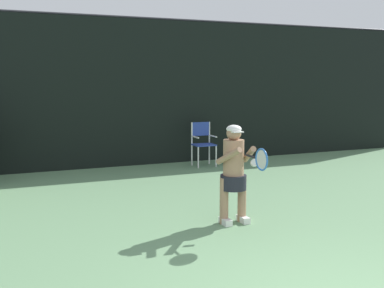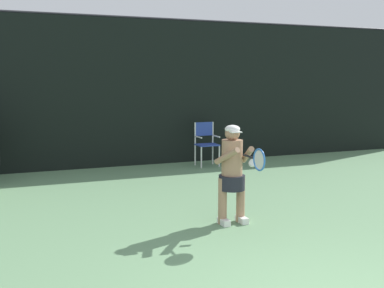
{
  "view_description": "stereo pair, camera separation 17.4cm",
  "coord_description": "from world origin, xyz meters",
  "px_view_note": "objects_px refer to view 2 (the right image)",
  "views": [
    {
      "loc": [
        -2.81,
        -2.92,
        2.13
      ],
      "look_at": [
        0.25,
        4.43,
        1.05
      ],
      "focal_mm": 44.41,
      "sensor_mm": 36.0,
      "label": 1
    },
    {
      "loc": [
        -2.65,
        -2.98,
        2.13
      ],
      "look_at": [
        0.25,
        4.43,
        1.05
      ],
      "focal_mm": 44.41,
      "sensor_mm": 36.0,
      "label": 2
    }
  ],
  "objects_px": {
    "water_bottle": "(234,163)",
    "tennis_player": "(232,170)",
    "tennis_racket": "(258,160)",
    "umpire_chair": "(206,141)"
  },
  "relations": [
    {
      "from": "tennis_player",
      "to": "tennis_racket",
      "type": "xyz_separation_m",
      "value": [
        0.09,
        -0.61,
        0.25
      ]
    },
    {
      "from": "tennis_racket",
      "to": "water_bottle",
      "type": "bearing_deg",
      "value": 48.11
    },
    {
      "from": "tennis_racket",
      "to": "umpire_chair",
      "type": "bearing_deg",
      "value": 55.39
    },
    {
      "from": "water_bottle",
      "to": "tennis_player",
      "type": "xyz_separation_m",
      "value": [
        -2.04,
        -4.06,
        0.68
      ]
    },
    {
      "from": "tennis_player",
      "to": "tennis_racket",
      "type": "bearing_deg",
      "value": -81.71
    },
    {
      "from": "umpire_chair",
      "to": "tennis_player",
      "type": "relative_size",
      "value": 0.73
    },
    {
      "from": "tennis_racket",
      "to": "tennis_player",
      "type": "bearing_deg",
      "value": 79.12
    },
    {
      "from": "water_bottle",
      "to": "tennis_player",
      "type": "distance_m",
      "value": 4.6
    },
    {
      "from": "umpire_chair",
      "to": "tennis_player",
      "type": "distance_m",
      "value": 4.79
    },
    {
      "from": "water_bottle",
      "to": "tennis_racket",
      "type": "relative_size",
      "value": 0.44
    }
  ]
}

